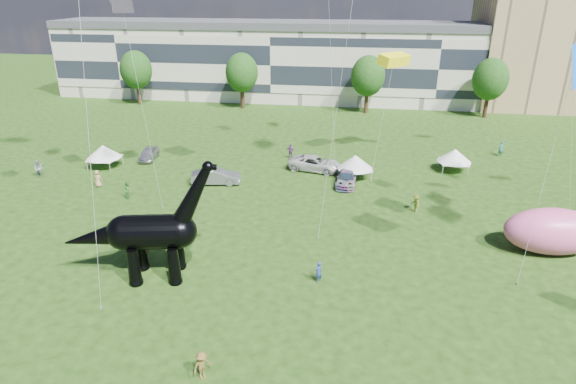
# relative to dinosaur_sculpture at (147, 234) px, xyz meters

# --- Properties ---
(ground) EXTENTS (220.00, 220.00, 0.00)m
(ground) POSITION_rel_dinosaur_sculpture_xyz_m (6.14, -3.45, -3.27)
(ground) COLOR #16330C
(ground) RESTS_ON ground
(terrace_row) EXTENTS (78.00, 11.00, 12.00)m
(terrace_row) POSITION_rel_dinosaur_sculpture_xyz_m (-1.86, 58.55, 2.73)
(terrace_row) COLOR beige
(terrace_row) RESTS_ON ground
(apartment_block) EXTENTS (28.00, 18.00, 22.00)m
(apartment_block) POSITION_rel_dinosaur_sculpture_xyz_m (46.14, 61.55, 7.73)
(apartment_block) COLOR tan
(apartment_block) RESTS_ON ground
(tree_far_left) EXTENTS (5.20, 5.20, 9.44)m
(tree_far_left) POSITION_rel_dinosaur_sculpture_xyz_m (-23.86, 49.55, 3.02)
(tree_far_left) COLOR #382314
(tree_far_left) RESTS_ON ground
(tree_mid_left) EXTENTS (5.20, 5.20, 9.44)m
(tree_mid_left) POSITION_rel_dinosaur_sculpture_xyz_m (-5.86, 49.55, 3.02)
(tree_mid_left) COLOR #382314
(tree_mid_left) RESTS_ON ground
(tree_mid_right) EXTENTS (5.20, 5.20, 9.44)m
(tree_mid_right) POSITION_rel_dinosaur_sculpture_xyz_m (14.14, 49.55, 3.02)
(tree_mid_right) COLOR #382314
(tree_mid_right) RESTS_ON ground
(tree_far_right) EXTENTS (5.20, 5.20, 9.44)m
(tree_far_right) POSITION_rel_dinosaur_sculpture_xyz_m (32.14, 49.55, 3.02)
(tree_far_right) COLOR #382314
(tree_far_right) RESTS_ON ground
(dinosaur_sculpture) EXTENTS (10.63, 3.94, 8.67)m
(dinosaur_sculpture) POSITION_rel_dinosaur_sculpture_xyz_m (0.00, 0.00, 0.00)
(dinosaur_sculpture) COLOR black
(dinosaur_sculpture) RESTS_ON ground
(car_silver) EXTENTS (2.19, 4.31, 1.40)m
(car_silver) POSITION_rel_dinosaur_sculpture_xyz_m (-10.46, 23.10, -2.57)
(car_silver) COLOR #BBBABF
(car_silver) RESTS_ON ground
(car_grey) EXTENTS (5.16, 2.54, 1.63)m
(car_grey) POSITION_rel_dinosaur_sculpture_xyz_m (-0.54, 17.03, -2.46)
(car_grey) COLOR gray
(car_grey) RESTS_ON ground
(car_white) EXTENTS (6.18, 3.74, 1.60)m
(car_white) POSITION_rel_dinosaur_sculpture_xyz_m (9.02, 22.49, -2.47)
(car_white) COLOR silver
(car_white) RESTS_ON ground
(car_dark) EXTENTS (2.09, 4.85, 1.39)m
(car_dark) POSITION_rel_dinosaur_sculpture_xyz_m (12.53, 18.93, -2.58)
(car_dark) COLOR #595960
(car_dark) RESTS_ON ground
(gazebo_near) EXTENTS (4.79, 4.79, 2.56)m
(gazebo_near) POSITION_rel_dinosaur_sculpture_xyz_m (13.28, 20.80, -1.47)
(gazebo_near) COLOR silver
(gazebo_near) RESTS_ON ground
(gazebo_far) EXTENTS (3.72, 3.72, 2.49)m
(gazebo_far) POSITION_rel_dinosaur_sculpture_xyz_m (23.79, 24.70, -1.52)
(gazebo_far) COLOR white
(gazebo_far) RESTS_ON ground
(gazebo_left) EXTENTS (3.80, 3.80, 2.56)m
(gazebo_left) POSITION_rel_dinosaur_sculpture_xyz_m (-14.12, 19.79, -1.47)
(gazebo_left) COLOR white
(gazebo_left) RESTS_ON ground
(inflatable_pink) EXTENTS (7.27, 3.95, 3.54)m
(inflatable_pink) POSITION_rel_dinosaur_sculpture_xyz_m (28.25, 7.79, -1.50)
(inflatable_pink) COLOR #EC5B9A
(inflatable_pink) RESTS_ON ground
(visitors) EXTENTS (50.38, 40.26, 1.87)m
(visitors) POSITION_rel_dinosaur_sculpture_xyz_m (1.22, 11.63, -2.41)
(visitors) COLOR maroon
(visitors) RESTS_ON ground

